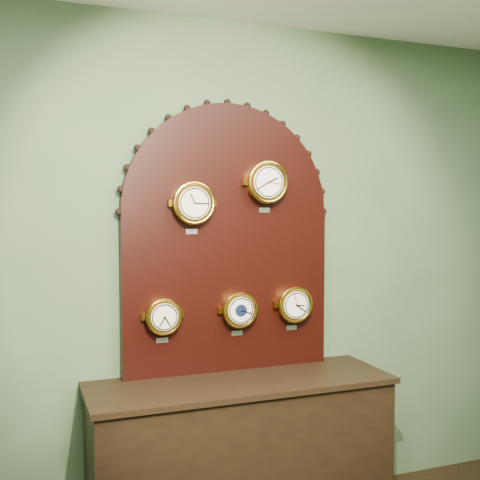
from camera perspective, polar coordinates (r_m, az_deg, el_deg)
name	(u,v)px	position (r m, az deg, el deg)	size (l,w,h in m)	color
wall_back	(225,269)	(3.39, -1.48, -2.82)	(4.00, 4.00, 0.00)	#476344
shop_counter	(241,458)	(3.40, 0.13, -20.29)	(1.60, 0.50, 0.80)	black
display_board	(228,230)	(3.33, -1.20, 0.97)	(1.26, 0.06, 1.53)	black
roman_clock	(193,203)	(3.20, -4.54, 3.56)	(0.24, 0.08, 0.29)	gold
arabic_clock	(267,182)	(3.34, 2.59, 5.58)	(0.24, 0.08, 0.29)	gold
hygrometer	(163,316)	(3.21, -7.39, -7.29)	(0.20, 0.08, 0.25)	gold
barometer	(239,310)	(3.33, -0.09, -6.72)	(0.20, 0.08, 0.26)	gold
tide_clock	(294,304)	(3.46, 5.23, -6.19)	(0.21, 0.08, 0.26)	gold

